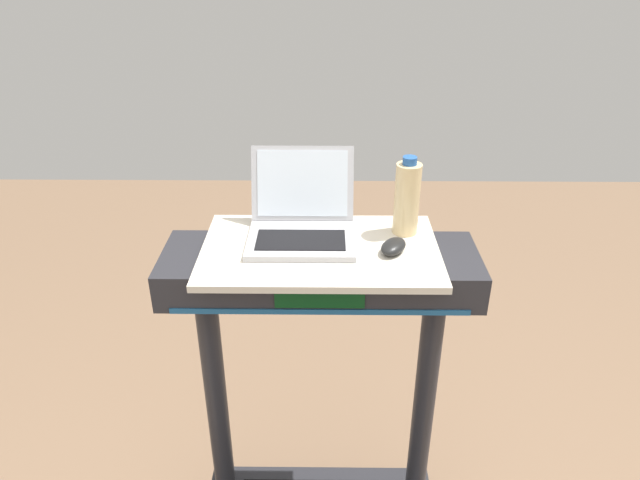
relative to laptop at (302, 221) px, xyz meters
The scene contains 4 objects.
desk_board 0.11m from the laptop, 52.99° to the right, with size 0.66×0.41×0.02m, color beige.
laptop is the anchor object (origin of this frame).
computer_mouse 0.28m from the laptop, 20.52° to the right, with size 0.06×0.10×0.03m, color black.
water_bottle 0.31m from the laptop, ahead, with size 0.07×0.07×0.23m.
Camera 1 is at (0.01, -0.73, 1.94)m, focal length 32.63 mm.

